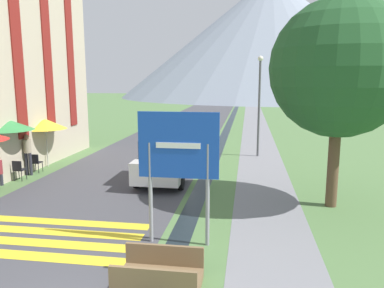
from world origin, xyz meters
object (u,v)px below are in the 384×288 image
Objects in this scene: streetlamp at (259,98)px; parked_car_far at (200,130)px; footbridge at (159,276)px; cafe_chair_far_left at (36,161)px; cafe_umbrella_middle_green at (8,125)px; cafe_umbrella_rear_yellow at (45,124)px; road_sign at (178,157)px; person_standing_terrace at (28,152)px; parked_car_near at (166,158)px; cafe_chair_middle at (19,169)px; tree_by_path at (340,68)px.

parked_car_far is at bearing 136.50° from streetlamp.
cafe_chair_far_left reaches higher than footbridge.
cafe_umbrella_middle_green is 2.43m from cafe_umbrella_rear_yellow.
road_sign is 9.72m from person_standing_terrace.
cafe_chair_far_left is 0.69m from person_standing_terrace.
person_standing_terrace is at bearing -88.16° from cafe_umbrella_rear_yellow.
parked_car_near is 6.04m from cafe_chair_far_left.
streetlamp reaches higher than cafe_chair_far_left.
parked_car_near reaches higher than cafe_chair_far_left.
parked_car_near is 1.92× the size of cafe_umbrella_rear_yellow.
cafe_umbrella_rear_yellow is at bearing -130.76° from parked_car_far.
parked_car_near is 2.46× the size of person_standing_terrace.
cafe_umbrella_middle_green is at bearing -148.29° from streetlamp.
cafe_umbrella_middle_green is at bearing 147.82° from road_sign.
parked_car_near is 5.16× the size of cafe_chair_middle.
cafe_umbrella_middle_green is 1.48m from person_standing_terrace.
streetlamp is at bearing 29.43° from person_standing_terrace.
cafe_umbrella_middle_green is at bearing -115.24° from cafe_chair_far_left.
footbridge is 10.99m from person_standing_terrace.
cafe_chair_middle is at bearing -146.40° from streetlamp.
cafe_umbrella_middle_green is at bearing -96.37° from cafe_umbrella_rear_yellow.
streetlamp is (10.27, 6.34, 0.86)m from cafe_umbrella_middle_green.
cafe_chair_far_left is at bearing 167.49° from tree_by_path.
cafe_chair_middle and cafe_chair_far_left have the same top height.
cafe_chair_far_left is at bearing 111.99° from cafe_chair_middle.
tree_by_path is (12.03, -1.32, 3.94)m from cafe_chair_middle.
parked_car_far is 9.82m from cafe_umbrella_rear_yellow.
tree_by_path reaches higher than person_standing_terrace.
tree_by_path reaches higher than parked_car_far.
parked_car_near is at bearing 101.39° from footbridge.
footbridge is at bearing -78.61° from parked_car_near.
road_sign is 1.34× the size of cafe_umbrella_middle_green.
parked_car_far is at bearing 88.49° from parked_car_near.
cafe_chair_far_left is 0.16× the size of streetlamp.
cafe_chair_far_left is at bearing -152.40° from streetlamp.
cafe_umbrella_rear_yellow is (-0.12, 1.22, 1.53)m from cafe_chair_far_left.
parked_car_far is 4.89× the size of cafe_chair_middle.
road_sign is at bearing -32.18° from cafe_umbrella_middle_green.
cafe_umbrella_rear_yellow is at bearing -158.48° from streetlamp.
parked_car_far is at bearing 55.87° from cafe_umbrella_middle_green.
footbridge is 8.13m from parked_car_near.
cafe_chair_middle is (-5.96, -1.03, -0.40)m from parked_car_near.
parked_car_near is at bearing 158.78° from tree_by_path.
cafe_umbrella_middle_green is (-6.40, -0.85, 1.38)m from parked_car_near.
tree_by_path reaches higher than cafe_umbrella_middle_green.
cafe_chair_middle is 1.06m from person_standing_terrace.
road_sign is 0.51× the size of tree_by_path.
tree_by_path reaches higher than cafe_umbrella_rear_yellow.
cafe_chair_far_left is at bearing -125.98° from parked_car_far.
person_standing_terrace is 12.82m from tree_by_path.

